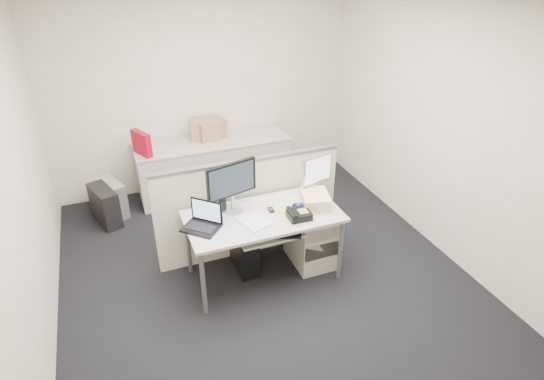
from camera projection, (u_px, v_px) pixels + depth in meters
name	position (u px, v px, depth m)	size (l,w,h in m)	color
floor	(264.00, 274.00, 4.75)	(4.00, 4.50, 0.01)	black
wall_back	(203.00, 89.00, 5.92)	(4.00, 0.02, 2.70)	beige
wall_front	(419.00, 335.00, 2.26)	(4.00, 0.02, 2.70)	beige
wall_left	(16.00, 197.00, 3.46)	(0.02, 4.50, 2.70)	beige
wall_right	(443.00, 127.00, 4.72)	(0.02, 4.50, 2.70)	beige
desk	(263.00, 221.00, 4.42)	(1.50, 0.75, 0.73)	#BBBAB1
keyboard_tray	(270.00, 234.00, 4.30)	(0.62, 0.32, 0.02)	#BBBAB1
drawer_pedestal	(311.00, 235.00, 4.80)	(0.40, 0.55, 0.65)	#ACA797
cubicle_partition	(249.00, 208.00, 4.84)	(2.00, 0.06, 1.10)	beige
back_counter	(214.00, 167.00, 6.14)	(2.00, 0.60, 0.72)	#ACA797
monitor_main	(232.00, 188.00, 4.33)	(0.52, 0.20, 0.52)	black
monitor_small	(317.00, 176.00, 4.64)	(0.36, 0.18, 0.44)	#B7B7BC
laptop	(200.00, 218.00, 4.12)	(0.32, 0.24, 0.24)	black
trackball	(298.00, 208.00, 4.45)	(0.13, 0.13, 0.05)	black
desk_phone	(299.00, 215.00, 4.32)	(0.21, 0.18, 0.07)	black
paper_stack	(254.00, 221.00, 4.28)	(0.24, 0.31, 0.01)	silver
sticky_pad	(280.00, 211.00, 4.44)	(0.08, 0.08, 0.01)	gold
travel_mug	(222.00, 203.00, 4.42)	(0.08, 0.08, 0.17)	black
banana	(296.00, 215.00, 4.35)	(0.17, 0.04, 0.04)	yellow
cellphone	(271.00, 210.00, 4.46)	(0.05, 0.10, 0.01)	black
manila_folders	(315.00, 199.00, 4.53)	(0.26, 0.33, 0.12)	beige
keyboard	(276.00, 233.00, 4.27)	(0.46, 0.16, 0.03)	black
pc_tower_desk	(244.00, 249.00, 4.75)	(0.20, 0.49, 0.46)	black
pc_tower_spare_dark	(105.00, 206.00, 5.50)	(0.20, 0.50, 0.47)	black
pc_tower_spare_silver	(112.00, 198.00, 5.69)	(0.19, 0.48, 0.45)	#B7B7BC
cardboard_box_left	(206.00, 130.00, 5.98)	(0.38, 0.28, 0.28)	#AD7857
cardboard_box_right	(209.00, 129.00, 6.00)	(0.37, 0.29, 0.27)	#AD7857
red_binder	(142.00, 144.00, 5.52)	(0.08, 0.33, 0.31)	#9B041B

